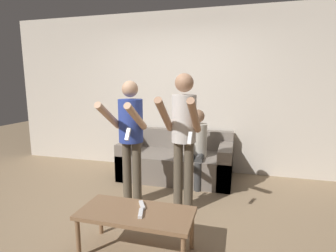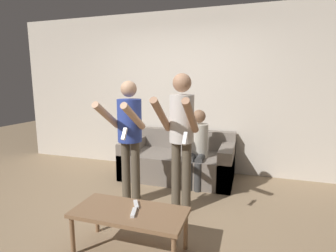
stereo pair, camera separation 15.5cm
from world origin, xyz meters
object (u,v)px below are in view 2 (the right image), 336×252
remote_near (134,212)px  person_seated (198,145)px  person_standing_left (129,130)px  couch (178,162)px  remote_far (136,204)px  person_standing_right (181,130)px  coffee_table (130,215)px

remote_near → person_seated: bearing=83.7°
person_standing_left → couch: bearing=73.2°
person_standing_left → remote_far: size_ratio=10.48×
person_standing_right → coffee_table: bearing=-105.2°
couch → coffee_table: 1.97m
person_standing_right → person_seated: bearing=88.7°
couch → remote_near: bearing=-85.7°
remote_far → person_standing_left: bearing=119.3°
person_standing_right → couch: bearing=106.8°
coffee_table → person_standing_right: bearing=74.8°
couch → person_standing_right: person_standing_right is taller
person_standing_left → remote_near: (0.48, -0.92, -0.53)m
person_standing_right → remote_far: size_ratio=11.03×
person_standing_right → person_standing_left: bearing=179.8°
remote_near → remote_far: 0.15m
person_seated → coffee_table: 1.80m
couch → remote_far: bearing=-86.7°
person_standing_left → coffee_table: 1.14m
person_seated → person_standing_right: bearing=-91.3°
person_standing_right → person_seated: 0.97m
couch → coffee_table: (0.09, -1.96, 0.10)m
remote_near → remote_far: size_ratio=1.04×
couch → remote_far: size_ratio=11.77×
person_standing_left → person_standing_right: bearing=-0.2°
person_standing_right → coffee_table: (-0.24, -0.87, -0.64)m
couch → remote_near: 2.02m
person_standing_left → person_seated: (0.68, 0.89, -0.34)m
person_standing_right → person_seated: size_ratio=1.45×
person_standing_left → person_standing_right: person_standing_right is taller
person_standing_left → person_seated: size_ratio=1.37×
couch → person_standing_right: (0.33, -1.09, 0.74)m
person_standing_left → remote_near: size_ratio=10.04×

